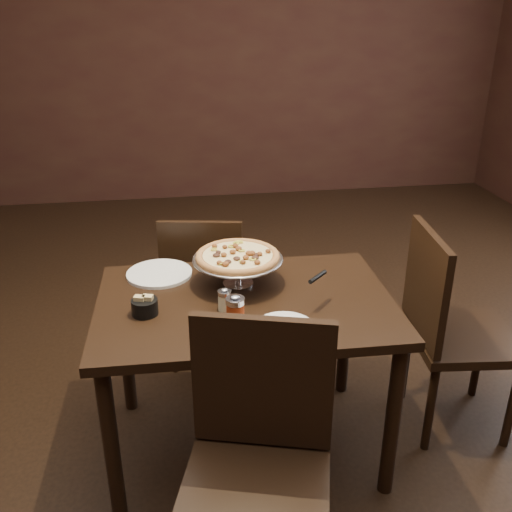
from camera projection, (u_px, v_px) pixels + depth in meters
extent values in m
cube|color=black|center=(235.00, 443.00, 2.51)|extent=(6.00, 7.00, 0.02)
cube|color=black|center=(185.00, 47.00, 5.10)|extent=(6.00, 0.02, 2.80)
cube|color=black|center=(245.00, 304.00, 2.21)|extent=(1.16, 0.79, 0.04)
cylinder|color=black|center=(111.00, 447.00, 2.00)|extent=(0.06, 0.06, 0.68)
cylinder|color=black|center=(393.00, 421.00, 2.12)|extent=(0.06, 0.06, 0.68)
cylinder|color=black|center=(125.00, 346.00, 2.59)|extent=(0.06, 0.06, 0.68)
cylinder|color=black|center=(345.00, 331.00, 2.71)|extent=(0.06, 0.06, 0.68)
cylinder|color=#BABAC2|center=(238.00, 283.00, 2.33)|extent=(0.12, 0.12, 0.01)
cylinder|color=#BABAC2|center=(238.00, 272.00, 2.30)|extent=(0.03, 0.03, 0.10)
cylinder|color=#BABAC2|center=(238.00, 260.00, 2.28)|extent=(0.09, 0.09, 0.01)
cylinder|color=#AEAEB3|center=(238.00, 259.00, 2.28)|extent=(0.36, 0.36, 0.01)
torus|color=#AEAEB3|center=(238.00, 259.00, 2.28)|extent=(0.36, 0.36, 0.01)
cylinder|color=brown|center=(238.00, 257.00, 2.28)|extent=(0.33, 0.33, 0.01)
torus|color=brown|center=(238.00, 256.00, 2.28)|extent=(0.34, 0.34, 0.03)
cylinder|color=#E6CC7E|center=(238.00, 255.00, 2.27)|extent=(0.28, 0.28, 0.01)
cylinder|color=beige|center=(225.00, 302.00, 2.12)|extent=(0.05, 0.05, 0.07)
cylinder|color=#BABAC2|center=(225.00, 293.00, 2.10)|extent=(0.05, 0.05, 0.02)
ellipsoid|color=#BABAC2|center=(224.00, 290.00, 2.09)|extent=(0.03, 0.03, 0.01)
cylinder|color=maroon|center=(235.00, 314.00, 2.02)|extent=(0.06, 0.06, 0.09)
cylinder|color=#BABAC2|center=(235.00, 301.00, 2.00)|extent=(0.07, 0.07, 0.02)
ellipsoid|color=#BABAC2|center=(235.00, 297.00, 1.99)|extent=(0.04, 0.04, 0.01)
cylinder|color=black|center=(145.00, 307.00, 2.09)|extent=(0.10, 0.10, 0.06)
cube|color=tan|center=(140.00, 304.00, 2.08)|extent=(0.04, 0.04, 0.07)
cube|color=tan|center=(148.00, 303.00, 2.09)|extent=(0.04, 0.04, 0.07)
cube|color=white|center=(309.00, 336.00, 1.95)|extent=(0.15, 0.15, 0.01)
cylinder|color=white|center=(159.00, 274.00, 2.40)|extent=(0.27, 0.27, 0.01)
cylinder|color=white|center=(285.00, 328.00, 2.01)|extent=(0.22, 0.22, 0.01)
cone|color=#BABAC2|center=(318.00, 278.00, 2.12)|extent=(0.15, 0.15, 0.00)
cylinder|color=black|center=(318.00, 277.00, 2.11)|extent=(0.09, 0.10, 0.02)
cube|color=black|center=(207.00, 289.00, 2.96)|extent=(0.46, 0.46, 0.04)
cube|color=black|center=(201.00, 262.00, 2.70)|extent=(0.39, 0.10, 0.41)
cylinder|color=black|center=(239.00, 310.00, 3.19)|extent=(0.03, 0.03, 0.38)
cylinder|color=black|center=(183.00, 309.00, 3.20)|extent=(0.03, 0.03, 0.38)
cylinder|color=black|center=(236.00, 341.00, 2.90)|extent=(0.03, 0.03, 0.38)
cylinder|color=black|center=(174.00, 340.00, 2.91)|extent=(0.03, 0.03, 0.38)
cube|color=black|center=(254.00, 496.00, 1.67)|extent=(0.54, 0.54, 0.04)
cube|color=black|center=(263.00, 383.00, 1.74)|extent=(0.43, 0.15, 0.46)
cylinder|color=black|center=(210.00, 501.00, 1.94)|extent=(0.04, 0.04, 0.43)
cylinder|color=black|center=(314.00, 512.00, 1.90)|extent=(0.04, 0.04, 0.43)
cube|color=black|center=(464.00, 337.00, 2.46)|extent=(0.48, 0.48, 0.04)
cube|color=black|center=(426.00, 285.00, 2.35)|extent=(0.08, 0.43, 0.45)
cylinder|color=black|center=(512.00, 405.00, 2.40)|extent=(0.04, 0.04, 0.42)
cylinder|color=black|center=(478.00, 358.00, 2.72)|extent=(0.04, 0.04, 0.42)
cylinder|color=black|center=(430.00, 408.00, 2.39)|extent=(0.04, 0.04, 0.42)
cylinder|color=black|center=(406.00, 360.00, 2.71)|extent=(0.04, 0.04, 0.42)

